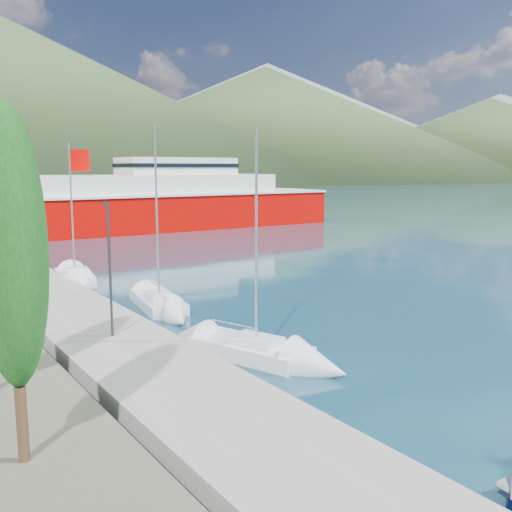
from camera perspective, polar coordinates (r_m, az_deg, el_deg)
quay at (r=39.74m, az=-21.00°, el=-3.36°), size 5.00×88.00×0.80m
hills_far at (r=653.41m, az=-21.11°, el=14.29°), size 1480.00×900.00×180.00m
hills_near at (r=403.56m, az=-18.19°, el=14.18°), size 1010.00×520.00×115.00m
lamp_posts at (r=27.40m, az=-15.30°, el=-0.51°), size 0.15×45.73×6.06m
sailboat_near at (r=24.79m, az=2.85°, el=-10.21°), size 4.62×7.96×10.96m
sailboat_mid at (r=33.40m, az=-8.93°, el=-5.30°), size 3.48×8.42×11.77m
sailboat_far at (r=42.29m, az=-17.40°, el=-2.59°), size 3.78×7.88×11.12m
ferry at (r=79.20m, az=-11.46°, el=5.04°), size 56.56×12.28×11.22m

